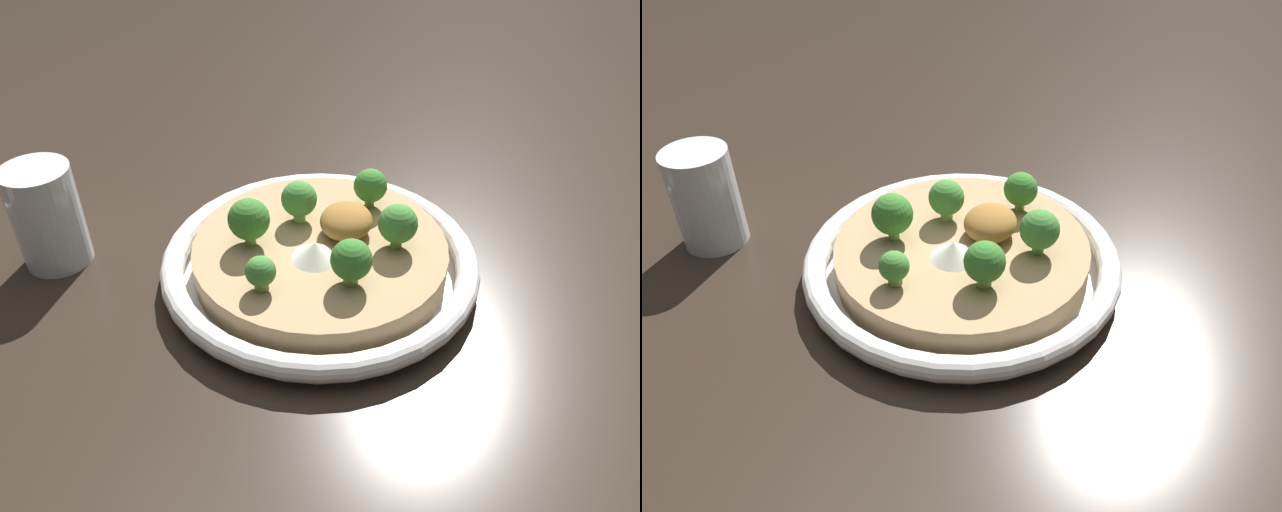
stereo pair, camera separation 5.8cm
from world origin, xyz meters
TOP-DOWN VIEW (x-y plane):
  - ground_plane at (0.00, 0.00)m, footprint 6.00×6.00m
  - risotto_bowl at (0.00, 0.00)m, footprint 0.29×0.29m
  - cheese_sprinkle at (0.02, -0.00)m, footprint 0.04×0.04m
  - crispy_onion_garnish at (-0.02, 0.02)m, footprint 0.05×0.05m
  - broccoli_back_left at (-0.07, 0.03)m, footprint 0.03×0.03m
  - broccoli_back_right at (0.05, 0.04)m, footprint 0.04×0.04m
  - broccoli_back at (-0.01, 0.07)m, footprint 0.04×0.04m
  - broccoli_left at (-0.03, -0.03)m, footprint 0.03×0.03m
  - broccoli_front at (0.01, -0.06)m, footprint 0.04×0.04m
  - broccoli_front_right at (0.07, -0.03)m, footprint 0.03×0.03m
  - drinking_glass at (0.03, -0.25)m, footprint 0.06×0.06m

SIDE VIEW (x-z plane):
  - ground_plane at x=0.00m, z-range 0.00..0.00m
  - risotto_bowl at x=0.00m, z-range 0.00..0.03m
  - cheese_sprinkle at x=0.02m, z-range 0.04..0.05m
  - crispy_onion_garnish at x=-0.02m, z-range 0.04..0.06m
  - drinking_glass at x=0.03m, z-range 0.00..0.10m
  - broccoli_front_right at x=0.07m, z-range 0.04..0.07m
  - broccoli_back_left at x=-0.07m, z-range 0.04..0.08m
  - broccoli_left at x=-0.03m, z-range 0.04..0.08m
  - broccoli_back_right at x=0.05m, z-range 0.04..0.08m
  - broccoli_back at x=-0.01m, z-range 0.04..0.08m
  - broccoli_front at x=0.01m, z-range 0.04..0.08m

